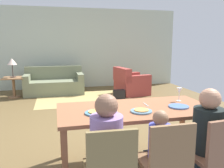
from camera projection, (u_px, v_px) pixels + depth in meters
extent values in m
cube|color=brown|center=(101.00, 115.00, 5.10)|extent=(6.77, 6.52, 0.02)
cube|color=beige|center=(82.00, 48.00, 8.03)|extent=(6.77, 0.10, 2.70)
cube|color=#985A39|center=(136.00, 109.00, 2.87)|extent=(1.90, 0.93, 0.04)
cube|color=#985A39|center=(65.00, 163.00, 2.34)|extent=(0.06, 0.06, 0.72)
cube|color=#985A39|center=(218.00, 144.00, 2.76)|extent=(0.06, 0.06, 0.72)
cube|color=#985A39|center=(62.00, 133.00, 3.11)|extent=(0.06, 0.06, 0.72)
cube|color=#985A39|center=(182.00, 122.00, 3.53)|extent=(0.06, 0.06, 0.72)
cylinder|color=teal|center=(96.00, 113.00, 2.63)|extent=(0.25, 0.25, 0.02)
cylinder|color=gold|center=(96.00, 112.00, 2.62)|extent=(0.17, 0.17, 0.01)
cylinder|color=#5984A1|center=(141.00, 111.00, 2.69)|extent=(0.25, 0.25, 0.02)
cylinder|color=gold|center=(141.00, 110.00, 2.69)|extent=(0.17, 0.17, 0.01)
cylinder|color=#4B6DA8|center=(179.00, 106.00, 2.89)|extent=(0.25, 0.25, 0.02)
cylinder|color=silver|center=(179.00, 101.00, 3.20)|extent=(0.06, 0.06, 0.01)
cylinder|color=silver|center=(179.00, 97.00, 3.19)|extent=(0.01, 0.01, 0.09)
cone|color=silver|center=(179.00, 91.00, 3.17)|extent=(0.07, 0.07, 0.09)
cube|color=silver|center=(115.00, 110.00, 2.75)|extent=(0.04, 0.15, 0.01)
cube|color=silver|center=(146.00, 105.00, 3.00)|extent=(0.02, 0.17, 0.01)
cube|color=olive|center=(112.00, 155.00, 1.87)|extent=(0.42, 0.06, 0.42)
cylinder|color=#9876B9|center=(107.00, 140.00, 2.10)|extent=(0.30, 0.30, 0.46)
sphere|color=#92654B|center=(106.00, 106.00, 2.05)|extent=(0.21, 0.21, 0.21)
cube|color=olive|center=(162.00, 162.00, 2.21)|extent=(0.42, 0.42, 0.04)
cube|color=olive|center=(172.00, 148.00, 1.99)|extent=(0.42, 0.04, 0.42)
cylinder|color=#454ABE|center=(160.00, 141.00, 2.24)|extent=(0.22, 0.22, 0.33)
sphere|color=#A27756|center=(161.00, 118.00, 2.20)|extent=(0.15, 0.15, 0.15)
cube|color=brown|center=(210.00, 156.00, 2.33)|extent=(0.46, 0.46, 0.04)
cube|color=brown|center=(210.00, 165.00, 2.60)|extent=(0.04, 0.04, 0.41)
cube|color=#2B4356|center=(199.00, 168.00, 2.50)|extent=(0.29, 0.36, 0.45)
cylinder|color=black|center=(208.00, 130.00, 2.35)|extent=(0.30, 0.30, 0.46)
sphere|color=tan|center=(210.00, 99.00, 2.29)|extent=(0.21, 0.21, 0.21)
cube|color=tan|center=(84.00, 98.00, 6.56)|extent=(2.60, 1.80, 0.01)
cube|color=#71785A|center=(54.00, 87.00, 7.10)|extent=(1.74, 0.84, 0.42)
cube|color=#71785A|center=(54.00, 72.00, 7.36)|extent=(1.74, 0.20, 0.40)
cube|color=#71785A|center=(27.00, 78.00, 6.87)|extent=(0.18, 0.84, 0.20)
cube|color=#71785A|center=(80.00, 76.00, 7.23)|extent=(0.18, 0.84, 0.20)
cube|color=#9A3A34|center=(132.00, 87.00, 7.07)|extent=(0.98, 0.99, 0.42)
cube|color=#9A3A34|center=(122.00, 75.00, 6.86)|extent=(0.35, 0.87, 0.40)
cube|color=#9A3A34|center=(138.00, 79.00, 6.71)|extent=(0.86, 0.33, 0.20)
cube|color=#9A3A34|center=(127.00, 76.00, 7.31)|extent=(0.86, 0.33, 0.20)
cube|color=#88603E|center=(13.00, 78.00, 6.59)|extent=(0.56, 0.56, 0.03)
cylinder|color=#88603E|center=(14.00, 88.00, 6.64)|extent=(0.08, 0.08, 0.55)
cylinder|color=#88603E|center=(15.00, 97.00, 6.68)|extent=(0.36, 0.36, 0.03)
cylinder|color=#483732|center=(13.00, 77.00, 6.58)|extent=(0.16, 0.16, 0.02)
cylinder|color=#483732|center=(13.00, 71.00, 6.55)|extent=(0.02, 0.02, 0.34)
cone|color=beige|center=(12.00, 61.00, 6.51)|extent=(0.26, 0.26, 0.18)
cube|color=black|center=(119.00, 94.00, 6.47)|extent=(0.32, 0.16, 0.26)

